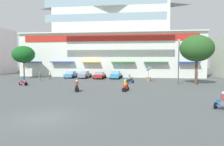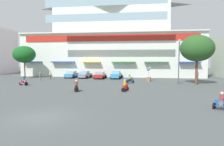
% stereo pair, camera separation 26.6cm
% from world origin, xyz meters
% --- Properties ---
extents(ground_plane, '(128.00, 128.00, 0.00)m').
position_xyz_m(ground_plane, '(0.00, 13.00, 0.00)').
color(ground_plane, '#4C5152').
extents(colonial_building, '(41.13, 18.52, 19.55)m').
position_xyz_m(colonial_building, '(-0.00, 36.76, 8.50)').
color(colonial_building, white).
rests_on(colonial_building, ground).
extents(plaza_tree_0, '(4.60, 4.22, 6.69)m').
position_xyz_m(plaza_tree_0, '(-17.01, 25.91, 4.93)').
color(plaza_tree_0, brown).
rests_on(plaza_tree_0, ground).
extents(plaza_tree_1, '(5.10, 4.44, 7.68)m').
position_xyz_m(plaza_tree_1, '(15.43, 19.57, 5.61)').
color(plaza_tree_1, brown).
rests_on(plaza_tree_1, ground).
extents(parked_car_0, '(2.54, 3.92, 1.43)m').
position_xyz_m(parked_car_0, '(-7.57, 27.91, 0.73)').
color(parked_car_0, '#448EC0').
rests_on(parked_car_0, ground).
extents(parked_car_1, '(2.44, 4.20, 1.46)m').
position_xyz_m(parked_car_1, '(-4.63, 27.83, 0.73)').
color(parked_car_1, gray).
rests_on(parked_car_1, ground).
extents(parked_car_2, '(2.42, 4.23, 1.41)m').
position_xyz_m(parked_car_2, '(-1.25, 27.12, 0.72)').
color(parked_car_2, '#AE2523').
rests_on(parked_car_2, ground).
extents(parked_car_3, '(2.43, 4.30, 1.62)m').
position_xyz_m(parked_car_3, '(2.05, 27.53, 0.80)').
color(parked_car_3, '#3593CA').
rests_on(parked_car_3, ground).
extents(scooter_rider_0, '(0.88, 1.56, 1.49)m').
position_xyz_m(scooter_rider_0, '(4.90, 11.88, 0.61)').
color(scooter_rider_0, black).
rests_on(scooter_rider_0, ground).
extents(scooter_rider_1, '(1.37, 1.42, 1.47)m').
position_xyz_m(scooter_rider_1, '(5.13, 20.08, 0.60)').
color(scooter_rider_1, black).
rests_on(scooter_rider_1, ground).
extents(scooter_rider_2, '(0.90, 1.41, 1.45)m').
position_xyz_m(scooter_rider_2, '(-1.05, 10.96, 0.60)').
color(scooter_rider_2, black).
rests_on(scooter_rider_2, ground).
extents(scooter_rider_3, '(1.45, 0.95, 1.45)m').
position_xyz_m(scooter_rider_3, '(-10.73, 15.27, 0.60)').
color(scooter_rider_3, black).
rests_on(scooter_rider_3, ground).
extents(scooter_rider_4, '(1.47, 1.30, 1.46)m').
position_xyz_m(scooter_rider_4, '(13.07, 3.74, 0.59)').
color(scooter_rider_4, black).
rests_on(scooter_rider_4, ground).
extents(pedestrian_0, '(0.44, 0.44, 1.70)m').
position_xyz_m(pedestrian_0, '(17.78, 27.04, 0.97)').
color(pedestrian_0, '#53534D').
rests_on(pedestrian_0, ground).
extents(pedestrian_1, '(0.40, 0.40, 1.61)m').
position_xyz_m(pedestrian_1, '(-11.61, 22.06, 0.90)').
color(pedestrian_1, slate).
rests_on(pedestrian_1, ground).
extents(pedestrian_2, '(0.41, 0.41, 1.73)m').
position_xyz_m(pedestrian_2, '(-10.53, 23.98, 1.00)').
color(pedestrian_2, '#433E41').
rests_on(pedestrian_2, ground).
extents(streetlamp_near, '(0.40, 0.40, 7.06)m').
position_xyz_m(streetlamp_near, '(12.90, 20.22, 4.10)').
color(streetlamp_near, '#474C51').
rests_on(streetlamp_near, ground).
extents(balloon_vendor_cart, '(0.86, 1.01, 2.59)m').
position_xyz_m(balloon_vendor_cart, '(8.36, 23.45, 1.04)').
color(balloon_vendor_cart, '#956C4A').
rests_on(balloon_vendor_cart, ground).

